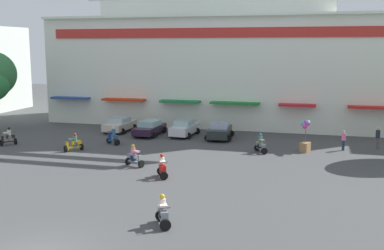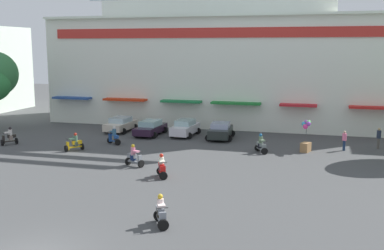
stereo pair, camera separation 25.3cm
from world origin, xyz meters
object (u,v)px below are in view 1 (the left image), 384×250
object	(u,v)px
parked_car_3	(220,131)
scooter_rider_2	(163,213)
parked_car_1	(150,128)
scooter_rider_4	(261,145)
parked_car_0	(120,124)
scooter_rider_5	(162,168)
scooter_rider_1	(8,138)
pedestrian_0	(344,139)
scooter_rider_7	(134,157)
pedestrian_1	(378,137)
parked_car_2	(184,128)
scooter_rider_0	(113,137)
balloon_vendor_cart	(305,137)
scooter_rider_3	(74,144)

from	to	relation	value
parked_car_3	scooter_rider_2	bearing A→B (deg)	-85.45
parked_car_1	scooter_rider_4	world-z (taller)	scooter_rider_4
parked_car_0	scooter_rider_5	bearing A→B (deg)	-57.23
scooter_rider_1	pedestrian_0	world-z (taller)	pedestrian_0
parked_car_0	scooter_rider_7	world-z (taller)	scooter_rider_7
scooter_rider_7	pedestrian_0	size ratio (longest dim) A/B	0.97
pedestrian_0	pedestrian_1	bearing A→B (deg)	27.20
parked_car_1	scooter_rider_5	bearing A→B (deg)	-66.65
parked_car_0	scooter_rider_2	distance (m)	24.99
parked_car_3	pedestrian_1	bearing A→B (deg)	-2.75
parked_car_2	pedestrian_0	size ratio (longest dim) A/B	2.61
parked_car_1	scooter_rider_4	distance (m)	11.86
parked_car_0	scooter_rider_0	world-z (taller)	scooter_rider_0
scooter_rider_0	pedestrian_1	size ratio (longest dim) A/B	0.91
scooter_rider_4	balloon_vendor_cart	xyz separation A→B (m)	(3.36, 1.23, 0.58)
scooter_rider_7	pedestrian_1	distance (m)	19.95
scooter_rider_0	pedestrian_1	world-z (taller)	pedestrian_1
scooter_rider_2	balloon_vendor_cart	distance (m)	18.62
scooter_rider_2	scooter_rider_7	size ratio (longest dim) A/B	0.96
scooter_rider_7	pedestrian_0	bearing A→B (deg)	32.59
scooter_rider_4	pedestrian_1	xyz separation A→B (m)	(9.01, 3.95, 0.38)
scooter_rider_3	pedestrian_1	world-z (taller)	pedestrian_1
parked_car_3	pedestrian_0	distance (m)	10.71
scooter_rider_3	scooter_rider_7	world-z (taller)	scooter_rider_7
parked_car_2	pedestrian_1	xyz separation A→B (m)	(16.68, -1.14, 0.22)
scooter_rider_3	parked_car_0	bearing A→B (deg)	89.74
parked_car_0	pedestrian_0	world-z (taller)	pedestrian_0
scooter_rider_1	parked_car_0	bearing A→B (deg)	51.67
parked_car_3	scooter_rider_0	world-z (taller)	scooter_rider_0
scooter_rider_4	scooter_rider_3	bearing A→B (deg)	-167.19
scooter_rider_0	scooter_rider_4	world-z (taller)	scooter_rider_0
parked_car_1	scooter_rider_0	distance (m)	4.98
pedestrian_1	balloon_vendor_cart	size ratio (longest dim) A/B	0.68
scooter_rider_1	pedestrian_1	bearing A→B (deg)	12.47
parked_car_1	scooter_rider_5	size ratio (longest dim) A/B	2.92
scooter_rider_5	pedestrian_1	xyz separation A→B (m)	(14.19, 12.66, 0.35)
parked_car_3	scooter_rider_1	distance (m)	18.19
scooter_rider_2	scooter_rider_0	bearing A→B (deg)	121.34
scooter_rider_3	scooter_rider_7	size ratio (longest dim) A/B	0.95
balloon_vendor_cart	scooter_rider_5	bearing A→B (deg)	-130.65
parked_car_1	parked_car_3	bearing A→B (deg)	-0.19
parked_car_1	pedestrian_0	distance (m)	17.35
parked_car_2	scooter_rider_4	size ratio (longest dim) A/B	2.76
scooter_rider_7	scooter_rider_1	bearing A→B (deg)	163.31
parked_car_0	scooter_rider_2	size ratio (longest dim) A/B	2.80
scooter_rider_7	balloon_vendor_cart	distance (m)	13.74
parked_car_2	scooter_rider_5	size ratio (longest dim) A/B	2.74
scooter_rider_0	scooter_rider_5	size ratio (longest dim) A/B	1.03
parked_car_1	scooter_rider_7	size ratio (longest dim) A/B	2.86
scooter_rider_2	parked_car_0	bearing A→B (deg)	118.27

